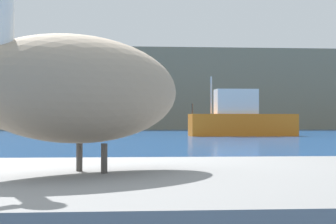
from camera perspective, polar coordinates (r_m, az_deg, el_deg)
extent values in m
cube|color=#7F755B|center=(73.25, -5.49, 2.09)|extent=(140.00, 11.34, 9.60)
ellipsoid|color=gray|center=(2.75, -8.36, 2.20)|extent=(1.21, 1.18, 0.50)
cylinder|color=white|center=(2.53, -15.69, 8.01)|extent=(0.09, 0.09, 0.33)
cylinder|color=#4C4742|center=(2.72, -6.21, -4.49)|extent=(0.03, 0.03, 0.14)
cylinder|color=#4C4742|center=(2.86, -8.59, -4.31)|extent=(0.03, 0.03, 0.14)
cube|color=orange|center=(40.29, 7.24, -1.26)|extent=(7.26, 2.27, 1.50)
cube|color=silver|center=(40.20, 6.60, 1.00)|extent=(2.84, 1.56, 1.68)
cylinder|color=#B2B2B2|center=(39.88, 4.21, 1.64)|extent=(0.12, 0.12, 2.55)
cylinder|color=#3F382D|center=(39.63, 2.36, 0.32)|extent=(0.10, 0.10, 0.70)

